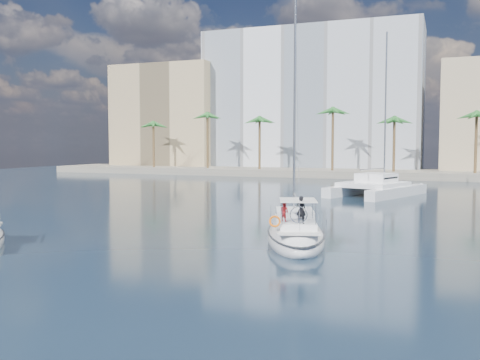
% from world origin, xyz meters
% --- Properties ---
extents(ground, '(160.00, 160.00, 0.00)m').
position_xyz_m(ground, '(0.00, 0.00, 0.00)').
color(ground, black).
rests_on(ground, ground).
extents(quay, '(120.00, 14.00, 1.20)m').
position_xyz_m(quay, '(0.00, 61.00, 0.60)').
color(quay, gray).
rests_on(quay, ground).
extents(building_modern, '(42.00, 16.00, 28.00)m').
position_xyz_m(building_modern, '(-12.00, 73.00, 14.00)').
color(building_modern, white).
rests_on(building_modern, ground).
extents(building_tan_left, '(22.00, 14.00, 22.00)m').
position_xyz_m(building_tan_left, '(-42.00, 69.00, 11.00)').
color(building_tan_left, tan).
rests_on(building_tan_left, ground).
extents(palm_left, '(3.60, 3.60, 12.30)m').
position_xyz_m(palm_left, '(-34.00, 57.00, 10.28)').
color(palm_left, brown).
rests_on(palm_left, ground).
extents(palm_centre, '(3.60, 3.60, 12.30)m').
position_xyz_m(palm_centre, '(0.00, 57.00, 10.28)').
color(palm_centre, brown).
rests_on(palm_centre, ground).
extents(main_sloop, '(6.39, 11.03, 15.62)m').
position_xyz_m(main_sloop, '(4.60, -2.50, 0.50)').
color(main_sloop, white).
rests_on(main_sloop, ground).
extents(catamaran, '(10.36, 14.02, 18.31)m').
position_xyz_m(catamaran, '(5.75, 27.59, 1.16)').
color(catamaran, white).
rests_on(catamaran, ground).
extents(seagull, '(1.16, 0.50, 0.21)m').
position_xyz_m(seagull, '(0.52, 7.47, 0.53)').
color(seagull, silver).
rests_on(seagull, ground).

